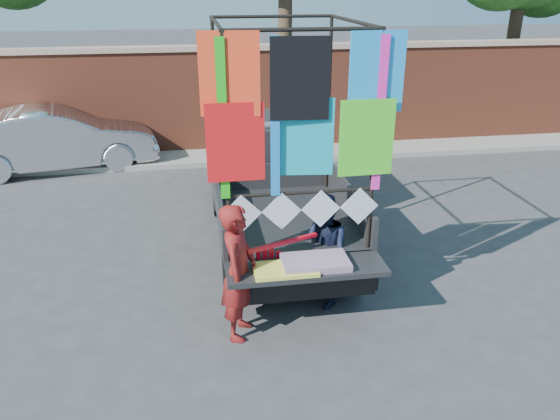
{
  "coord_description": "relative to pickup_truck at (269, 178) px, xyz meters",
  "views": [
    {
      "loc": [
        -1.53,
        -6.52,
        4.05
      ],
      "look_at": [
        -0.47,
        -0.02,
        1.26
      ],
      "focal_mm": 35.0,
      "sensor_mm": 36.0,
      "label": 1
    }
  ],
  "objects": [
    {
      "name": "ground",
      "position": [
        0.3,
        -2.26,
        -0.9
      ],
      "size": [
        90.0,
        90.0,
        0.0
      ],
      "primitive_type": "plane",
      "color": "#38383A",
      "rests_on": "ground"
    },
    {
      "name": "brick_wall",
      "position": [
        0.3,
        4.74,
        0.43
      ],
      "size": [
        30.0,
        0.45,
        2.61
      ],
      "color": "brown",
      "rests_on": "ground"
    },
    {
      "name": "curb",
      "position": [
        0.3,
        4.04,
        -0.84
      ],
      "size": [
        30.0,
        1.2,
        0.12
      ],
      "primitive_type": "cube",
      "color": "gray",
      "rests_on": "ground"
    },
    {
      "name": "pickup_truck",
      "position": [
        0.0,
        0.0,
        0.0
      ],
      "size": [
        2.26,
        5.69,
        3.58
      ],
      "color": "black",
      "rests_on": "ground"
    },
    {
      "name": "sedan",
      "position": [
        -4.29,
        3.93,
        -0.19
      ],
      "size": [
        4.52,
        2.28,
        1.42
      ],
      "primitive_type": "imported",
      "rotation": [
        0.0,
        0.0,
        1.76
      ],
      "color": "silver",
      "rests_on": "ground"
    },
    {
      "name": "woman",
      "position": [
        -0.81,
        -3.12,
        -0.04
      ],
      "size": [
        0.58,
        0.72,
        1.72
      ],
      "primitive_type": "imported",
      "rotation": [
        0.0,
        0.0,
        1.27
      ],
      "color": "maroon",
      "rests_on": "ground"
    },
    {
      "name": "man",
      "position": [
        0.34,
        -2.62,
        -0.12
      ],
      "size": [
        0.72,
        0.85,
        1.55
      ],
      "primitive_type": "imported",
      "rotation": [
        0.0,
        0.0,
        -1.38
      ],
      "color": "#141A32",
      "rests_on": "ground"
    },
    {
      "name": "streamer_bundle",
      "position": [
        -0.34,
        -2.88,
        -0.02
      ],
      "size": [
        0.93,
        0.39,
        0.67
      ],
      "color": "red",
      "rests_on": "ground"
    }
  ]
}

